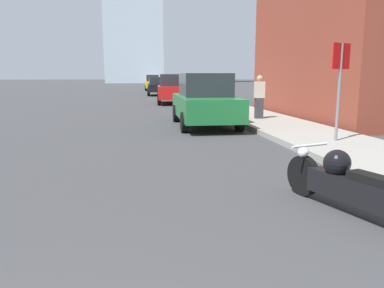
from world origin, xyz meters
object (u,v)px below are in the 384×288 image
parked_car_black (158,86)px  stop_sign (340,75)px  parked_car_red (173,89)px  pedestrian (259,97)px  parked_car_green (205,101)px  parked_car_yellow (152,83)px  motorcycle (349,184)px

parked_car_black → stop_sign: size_ratio=1.68×
parked_car_red → pedestrian: size_ratio=2.69×
parked_car_red → pedestrian: bearing=-74.7°
parked_car_green → parked_car_red: parked_car_red is taller
parked_car_green → parked_car_yellow: (-0.01, 33.04, 0.02)m
parked_car_green → parked_car_black: (-0.15, 21.21, -0.05)m
parked_car_green → stop_sign: size_ratio=1.96×
parked_car_red → motorcycle: bearing=-86.2°
pedestrian → parked_car_yellow: bearing=93.9°
parked_car_green → motorcycle: bearing=-87.3°
parked_car_black → stop_sign: 25.58m
parked_car_red → parked_car_black: size_ratio=1.09×
parked_car_green → stop_sign: (2.45, -4.22, 0.85)m
parked_car_yellow → stop_sign: (2.46, -37.27, 0.83)m
parked_car_green → pedestrian: (2.20, 0.74, 0.07)m
parked_car_green → parked_car_yellow: bearing=91.4°
parked_car_black → stop_sign: stop_sign is taller
parked_car_yellow → pedestrian: bearing=-85.1°
parked_car_red → stop_sign: stop_sign is taller
parked_car_green → parked_car_red: (0.07, 10.85, 0.02)m
motorcycle → stop_sign: stop_sign is taller
motorcycle → parked_car_red: 19.32m
parked_car_red → stop_sign: 15.28m
motorcycle → parked_car_green: parked_car_green is taller
parked_car_black → pedestrian: size_ratio=2.47×
pedestrian → stop_sign: bearing=-87.0°
motorcycle → pedestrian: 9.44m
parked_car_green → parked_car_red: 10.85m
pedestrian → parked_car_black: bearing=96.5°
motorcycle → parked_car_black: bearing=73.6°
parked_car_black → pedestrian: pedestrian is taller
motorcycle → stop_sign: size_ratio=0.96×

